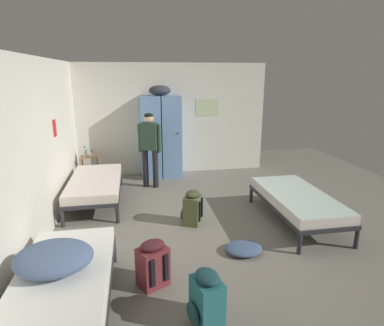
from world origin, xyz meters
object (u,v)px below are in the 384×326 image
shelf_unit (90,166)px  bed_left_rear (95,184)px  backpack_maroon (152,264)px  backpack_teal (206,299)px  bed_right (297,200)px  backpack_olive (192,208)px  clothes_pile_denim (244,248)px  bed_left_front (63,283)px  bedding_heap (54,258)px  lotion_bottle (92,154)px  person_traveler (150,143)px  water_bottle (85,152)px  locker_bank (161,135)px

shelf_unit → bed_left_rear: size_ratio=0.30×
backpack_maroon → backpack_teal: 0.82m
bed_right → backpack_olive: (-1.66, 0.25, -0.12)m
shelf_unit → bed_left_rear: bearing=-79.4°
clothes_pile_denim → backpack_maroon: bearing=-158.9°
backpack_maroon → bed_left_rear: bearing=108.5°
bed_left_rear → backpack_maroon: bearing=-71.5°
bed_left_front → bedding_heap: bearing=142.8°
backpack_maroon → lotion_bottle: bearing=105.1°
bed_right → person_traveler: 3.11m
bed_left_front → backpack_olive: (1.59, 1.84, -0.12)m
water_bottle → shelf_unit: bearing=-14.0°
bedding_heap → backpack_teal: bedding_heap is taller
lotion_bottle → clothes_pile_denim: 4.17m
bed_left_rear → bed_right: bearing=-23.1°
backpack_olive → backpack_teal: bearing=-96.6°
bed_left_front → backpack_maroon: bearing=22.5°
shelf_unit → person_traveler: size_ratio=0.37×
bedding_heap → shelf_unit: bearing=92.5°
water_bottle → lotion_bottle: size_ratio=1.62×
backpack_maroon → backpack_teal: (0.47, -0.68, 0.00)m
bed_left_front → bedding_heap: (-0.07, 0.05, 0.25)m
person_traveler → backpack_teal: bearing=-85.8°
bed_left_rear → bed_left_front: same height
bed_left_rear → backpack_maroon: 2.76m
shelf_unit → backpack_teal: 4.89m
locker_bank → backpack_teal: (0.00, -4.74, -0.71)m
locker_bank → backpack_teal: size_ratio=3.76×
lotion_bottle → backpack_teal: (1.52, -4.59, -0.37)m
bed_right → bed_left_front: (-3.25, -1.59, 0.00)m
bedding_heap → clothes_pile_denim: bearing=19.9°
backpack_teal → clothes_pile_denim: backpack_teal is taller
bedding_heap → bed_left_front: bearing=-37.2°
water_bottle → lotion_bottle: water_bottle is taller
lotion_bottle → locker_bank: bearing=5.7°
shelf_unit → lotion_bottle: 0.30m
bed_left_front → clothes_pile_denim: bed_left_front is taller
bed_left_front → water_bottle: (-0.33, 4.33, 0.29)m
person_traveler → backpack_maroon: person_traveler is taller
bed_left_front → shelf_unit: bearing=93.3°
backpack_teal → clothes_pile_denim: size_ratio=1.09×
bedding_heap → backpack_olive: bedding_heap is taller
backpack_maroon → water_bottle: bearing=106.9°
backpack_teal → clothes_pile_denim: bearing=56.2°
lotion_bottle → backpack_olive: 3.03m
bed_left_front → backpack_teal: backpack_teal is taller
locker_bank → backpack_olive: locker_bank is taller
locker_bank → bed_left_front: bearing=-106.8°
locker_bank → backpack_teal: bearing=-90.0°
bedding_heap → backpack_teal: (1.41, -0.37, -0.37)m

